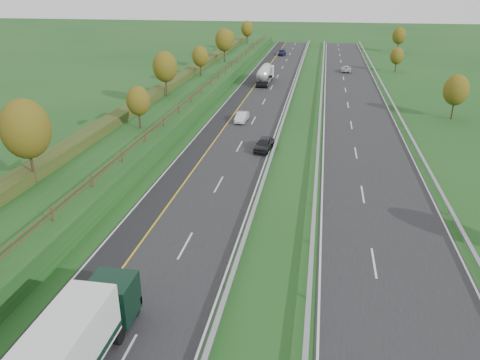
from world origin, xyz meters
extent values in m
plane|color=#194719|center=(8.00, 55.00, 0.00)|extent=(400.00, 400.00, 0.00)
cube|color=black|center=(0.00, 60.00, 0.02)|extent=(10.50, 200.00, 0.04)
cube|color=black|center=(16.50, 60.00, 0.02)|extent=(10.50, 200.00, 0.04)
cube|color=black|center=(-3.75, 60.00, 0.02)|extent=(3.00, 200.00, 0.04)
cube|color=silver|center=(-5.05, 60.00, 0.05)|extent=(0.15, 200.00, 0.01)
cube|color=gold|center=(-2.25, 60.00, 0.05)|extent=(0.15, 200.00, 0.01)
cube|color=silver|center=(5.05, 60.00, 0.05)|extent=(0.15, 200.00, 0.01)
cube|color=silver|center=(11.45, 60.00, 0.05)|extent=(0.15, 200.00, 0.01)
cube|color=silver|center=(21.55, 60.00, 0.05)|extent=(0.15, 200.00, 0.01)
cube|color=silver|center=(1.25, 11.00, 0.05)|extent=(0.15, 4.00, 0.01)
cube|color=silver|center=(1.25, 23.00, 0.05)|extent=(0.15, 4.00, 0.01)
cube|color=silver|center=(15.25, 23.00, 0.05)|extent=(0.15, 4.00, 0.01)
cube|color=silver|center=(1.25, 35.00, 0.05)|extent=(0.15, 4.00, 0.01)
cube|color=silver|center=(15.25, 35.00, 0.05)|extent=(0.15, 4.00, 0.01)
cube|color=silver|center=(1.25, 47.00, 0.05)|extent=(0.15, 4.00, 0.01)
cube|color=silver|center=(15.25, 47.00, 0.05)|extent=(0.15, 4.00, 0.01)
cube|color=silver|center=(1.25, 59.00, 0.05)|extent=(0.15, 4.00, 0.01)
cube|color=silver|center=(15.25, 59.00, 0.05)|extent=(0.15, 4.00, 0.01)
cube|color=silver|center=(1.25, 71.00, 0.05)|extent=(0.15, 4.00, 0.01)
cube|color=silver|center=(15.25, 71.00, 0.05)|extent=(0.15, 4.00, 0.01)
cube|color=silver|center=(1.25, 83.00, 0.05)|extent=(0.15, 4.00, 0.01)
cube|color=silver|center=(15.25, 83.00, 0.05)|extent=(0.15, 4.00, 0.01)
cube|color=silver|center=(1.25, 95.00, 0.05)|extent=(0.15, 4.00, 0.01)
cube|color=silver|center=(15.25, 95.00, 0.05)|extent=(0.15, 4.00, 0.01)
cube|color=silver|center=(1.25, 107.00, 0.05)|extent=(0.15, 4.00, 0.01)
cube|color=silver|center=(15.25, 107.00, 0.05)|extent=(0.15, 4.00, 0.01)
cube|color=silver|center=(1.25, 119.00, 0.05)|extent=(0.15, 4.00, 0.01)
cube|color=silver|center=(15.25, 119.00, 0.05)|extent=(0.15, 4.00, 0.01)
cube|color=silver|center=(1.25, 131.00, 0.05)|extent=(0.15, 4.00, 0.01)
cube|color=silver|center=(15.25, 131.00, 0.05)|extent=(0.15, 4.00, 0.01)
cube|color=silver|center=(1.25, 143.00, 0.05)|extent=(0.15, 4.00, 0.01)
cube|color=silver|center=(15.25, 143.00, 0.05)|extent=(0.15, 4.00, 0.01)
cube|color=silver|center=(1.25, 155.00, 0.05)|extent=(0.15, 4.00, 0.01)
cube|color=silver|center=(15.25, 155.00, 0.05)|extent=(0.15, 4.00, 0.01)
cube|color=#194719|center=(-13.00, 60.00, 1.00)|extent=(12.00, 200.00, 2.00)
cube|color=#2B3D18|center=(-15.00, 60.00, 2.55)|extent=(2.20, 180.00, 1.10)
cube|color=#422B19|center=(-8.50, 60.00, 2.55)|extent=(0.08, 184.00, 0.10)
cube|color=#422B19|center=(-8.50, 60.00, 2.95)|extent=(0.08, 184.00, 0.10)
cube|color=#422B19|center=(-8.50, 21.50, 2.60)|extent=(0.12, 0.12, 1.20)
cube|color=#422B19|center=(-8.50, 28.00, 2.60)|extent=(0.12, 0.12, 1.20)
cube|color=#422B19|center=(-8.50, 34.50, 2.60)|extent=(0.12, 0.12, 1.20)
cube|color=#422B19|center=(-8.50, 41.00, 2.60)|extent=(0.12, 0.12, 1.20)
cube|color=#422B19|center=(-8.50, 47.50, 2.60)|extent=(0.12, 0.12, 1.20)
cube|color=#422B19|center=(-8.50, 54.00, 2.60)|extent=(0.12, 0.12, 1.20)
cube|color=#422B19|center=(-8.50, 60.50, 2.60)|extent=(0.12, 0.12, 1.20)
cube|color=#422B19|center=(-8.50, 67.00, 2.60)|extent=(0.12, 0.12, 1.20)
cube|color=#422B19|center=(-8.50, 73.50, 2.60)|extent=(0.12, 0.12, 1.20)
cube|color=#422B19|center=(-8.50, 80.00, 2.60)|extent=(0.12, 0.12, 1.20)
cube|color=#422B19|center=(-8.50, 86.50, 2.60)|extent=(0.12, 0.12, 1.20)
cube|color=#422B19|center=(-8.50, 93.00, 2.60)|extent=(0.12, 0.12, 1.20)
cube|color=#422B19|center=(-8.50, 99.50, 2.60)|extent=(0.12, 0.12, 1.20)
cube|color=#422B19|center=(-8.50, 106.00, 2.60)|extent=(0.12, 0.12, 1.20)
cube|color=#422B19|center=(-8.50, 112.50, 2.60)|extent=(0.12, 0.12, 1.20)
cube|color=#422B19|center=(-8.50, 119.00, 2.60)|extent=(0.12, 0.12, 1.20)
cube|color=#422B19|center=(-8.50, 125.50, 2.60)|extent=(0.12, 0.12, 1.20)
cube|color=#422B19|center=(-8.50, 132.00, 2.60)|extent=(0.12, 0.12, 1.20)
cube|color=#422B19|center=(-8.50, 138.50, 2.60)|extent=(0.12, 0.12, 1.20)
cube|color=#422B19|center=(-8.50, 145.00, 2.60)|extent=(0.12, 0.12, 1.20)
cube|color=#422B19|center=(-8.50, 151.50, 2.60)|extent=(0.12, 0.12, 1.20)
cube|color=gray|center=(5.70, 60.00, 0.62)|extent=(0.32, 200.00, 0.18)
cube|color=gray|center=(5.70, 18.00, 0.28)|extent=(0.10, 0.14, 0.56)
cube|color=gray|center=(5.70, 25.00, 0.28)|extent=(0.10, 0.14, 0.56)
cube|color=gray|center=(5.70, 32.00, 0.28)|extent=(0.10, 0.14, 0.56)
cube|color=gray|center=(5.70, 39.00, 0.28)|extent=(0.10, 0.14, 0.56)
cube|color=gray|center=(5.70, 46.00, 0.28)|extent=(0.10, 0.14, 0.56)
cube|color=gray|center=(5.70, 53.00, 0.28)|extent=(0.10, 0.14, 0.56)
cube|color=gray|center=(5.70, 60.00, 0.28)|extent=(0.10, 0.14, 0.56)
cube|color=gray|center=(5.70, 67.00, 0.28)|extent=(0.10, 0.14, 0.56)
cube|color=gray|center=(5.70, 74.00, 0.28)|extent=(0.10, 0.14, 0.56)
cube|color=gray|center=(5.70, 81.00, 0.28)|extent=(0.10, 0.14, 0.56)
cube|color=gray|center=(5.70, 88.00, 0.28)|extent=(0.10, 0.14, 0.56)
cube|color=gray|center=(5.70, 95.00, 0.28)|extent=(0.10, 0.14, 0.56)
cube|color=gray|center=(5.70, 102.00, 0.28)|extent=(0.10, 0.14, 0.56)
cube|color=gray|center=(5.70, 109.00, 0.28)|extent=(0.10, 0.14, 0.56)
cube|color=gray|center=(5.70, 116.00, 0.28)|extent=(0.10, 0.14, 0.56)
cube|color=gray|center=(5.70, 123.00, 0.28)|extent=(0.10, 0.14, 0.56)
cube|color=gray|center=(5.70, 130.00, 0.28)|extent=(0.10, 0.14, 0.56)
cube|color=gray|center=(5.70, 137.00, 0.28)|extent=(0.10, 0.14, 0.56)
cube|color=gray|center=(5.70, 144.00, 0.28)|extent=(0.10, 0.14, 0.56)
cube|color=gray|center=(5.70, 151.00, 0.28)|extent=(0.10, 0.14, 0.56)
cube|color=gray|center=(5.70, 158.00, 0.28)|extent=(0.10, 0.14, 0.56)
cube|color=gray|center=(10.80, 60.00, 0.62)|extent=(0.32, 200.00, 0.18)
cube|color=gray|center=(10.80, 18.00, 0.28)|extent=(0.10, 0.14, 0.56)
cube|color=gray|center=(10.80, 25.00, 0.28)|extent=(0.10, 0.14, 0.56)
cube|color=gray|center=(10.80, 32.00, 0.28)|extent=(0.10, 0.14, 0.56)
cube|color=gray|center=(10.80, 39.00, 0.28)|extent=(0.10, 0.14, 0.56)
cube|color=gray|center=(10.80, 46.00, 0.28)|extent=(0.10, 0.14, 0.56)
cube|color=gray|center=(10.80, 53.00, 0.28)|extent=(0.10, 0.14, 0.56)
cube|color=gray|center=(10.80, 60.00, 0.28)|extent=(0.10, 0.14, 0.56)
cube|color=gray|center=(10.80, 67.00, 0.28)|extent=(0.10, 0.14, 0.56)
cube|color=gray|center=(10.80, 74.00, 0.28)|extent=(0.10, 0.14, 0.56)
cube|color=gray|center=(10.80, 81.00, 0.28)|extent=(0.10, 0.14, 0.56)
cube|color=gray|center=(10.80, 88.00, 0.28)|extent=(0.10, 0.14, 0.56)
cube|color=gray|center=(10.80, 95.00, 0.28)|extent=(0.10, 0.14, 0.56)
cube|color=gray|center=(10.80, 102.00, 0.28)|extent=(0.10, 0.14, 0.56)
cube|color=gray|center=(10.80, 109.00, 0.28)|extent=(0.10, 0.14, 0.56)
cube|color=gray|center=(10.80, 116.00, 0.28)|extent=(0.10, 0.14, 0.56)
cube|color=gray|center=(10.80, 123.00, 0.28)|extent=(0.10, 0.14, 0.56)
cube|color=gray|center=(10.80, 130.00, 0.28)|extent=(0.10, 0.14, 0.56)
cube|color=gray|center=(10.80, 137.00, 0.28)|extent=(0.10, 0.14, 0.56)
cube|color=gray|center=(10.80, 144.00, 0.28)|extent=(0.10, 0.14, 0.56)
cube|color=gray|center=(10.80, 151.00, 0.28)|extent=(0.10, 0.14, 0.56)
cube|color=gray|center=(10.80, 158.00, 0.28)|extent=(0.10, 0.14, 0.56)
cube|color=gray|center=(22.30, 60.00, 0.62)|extent=(0.32, 200.00, 0.18)
cube|color=gray|center=(22.30, 32.00, 0.28)|extent=(0.10, 0.14, 0.56)
cube|color=gray|center=(22.30, 46.00, 0.28)|extent=(0.10, 0.14, 0.56)
cube|color=gray|center=(22.30, 60.00, 0.28)|extent=(0.10, 0.14, 0.56)
cube|color=gray|center=(22.30, 74.00, 0.28)|extent=(0.10, 0.14, 0.56)
cube|color=gray|center=(22.30, 88.00, 0.28)|extent=(0.10, 0.14, 0.56)
cube|color=gray|center=(22.30, 102.00, 0.28)|extent=(0.10, 0.14, 0.56)
cube|color=gray|center=(22.30, 116.00, 0.28)|extent=(0.10, 0.14, 0.56)
cube|color=gray|center=(22.30, 130.00, 0.28)|extent=(0.10, 0.14, 0.56)
cube|color=gray|center=(22.30, 144.00, 0.28)|extent=(0.10, 0.14, 0.56)
cube|color=gray|center=(22.30, 158.00, 0.28)|extent=(0.10, 0.14, 0.56)
cylinder|color=#2D2116|center=(-14.00, 28.00, 3.58)|extent=(0.24, 0.24, 3.15)
ellipsoid|color=#534612|center=(-14.00, 28.00, 7.04)|extent=(4.20, 4.20, 5.25)
cylinder|color=#2D2116|center=(-11.00, 46.00, 3.08)|extent=(0.24, 0.24, 2.16)
ellipsoid|color=#534612|center=(-11.00, 46.00, 5.46)|extent=(2.88, 2.88, 3.60)
cylinder|color=#2D2116|center=(-13.50, 64.00, 3.44)|extent=(0.24, 0.24, 2.88)
ellipsoid|color=#534612|center=(-13.50, 64.00, 6.61)|extent=(3.84, 3.84, 4.80)
cylinder|color=#2D2116|center=(-12.50, 82.00, 3.17)|extent=(0.24, 0.24, 2.34)
ellipsoid|color=#534612|center=(-12.50, 82.00, 5.74)|extent=(3.12, 3.12, 3.90)
cylinder|color=#2D2116|center=(-11.50, 100.00, 3.53)|extent=(0.24, 0.24, 3.06)
ellipsoid|color=#534612|center=(-11.50, 100.00, 6.90)|extent=(4.08, 4.08, 5.10)
cylinder|color=#2D2116|center=(-14.00, 118.00, 3.12)|extent=(0.24, 0.24, 2.25)
ellipsoid|color=#534612|center=(-14.00, 118.00, 5.60)|extent=(3.00, 3.00, 3.75)
cylinder|color=#2D2116|center=(-12.00, 136.00, 3.35)|extent=(0.24, 0.24, 2.70)
ellipsoid|color=#534612|center=(-12.00, 136.00, 6.32)|extent=(3.60, 3.60, 4.50)
cylinder|color=#2D2116|center=(30.00, 65.00, 1.35)|extent=(0.24, 0.24, 2.70)
ellipsoid|color=#534612|center=(30.00, 65.00, 4.32)|extent=(3.60, 3.60, 4.50)
cylinder|color=#2D2116|center=(27.00, 105.00, 1.12)|extent=(0.24, 0.24, 2.25)
ellipsoid|color=#534612|center=(27.00, 105.00, 3.60)|extent=(3.00, 3.00, 3.75)
cylinder|color=#2D2116|center=(32.00, 140.00, 1.46)|extent=(0.24, 0.24, 2.93)
ellipsoid|color=#534612|center=(32.00, 140.00, 4.68)|extent=(3.90, 3.90, 4.88)
cube|color=black|center=(-0.37, 13.85, 1.74)|extent=(2.50, 2.40, 2.50)
cube|color=gray|center=(-0.37, 14.95, 0.94)|extent=(2.50, 0.30, 0.50)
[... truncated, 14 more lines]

